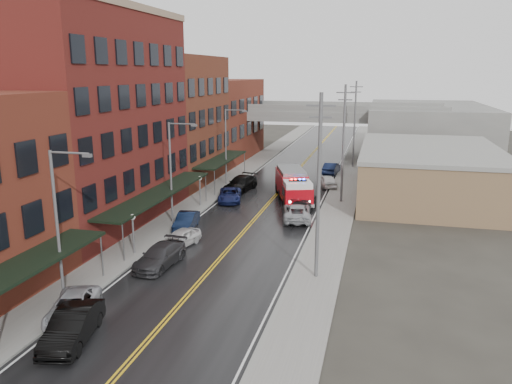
# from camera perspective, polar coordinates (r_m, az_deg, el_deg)

# --- Properties ---
(road) EXTENTS (11.00, 160.00, 0.02)m
(road) POSITION_cam_1_polar(r_m,az_deg,el_deg) (48.65, 0.72, -2.14)
(road) COLOR black
(road) RESTS_ON ground
(sidewalk_left) EXTENTS (3.00, 160.00, 0.15)m
(sidewalk_left) POSITION_cam_1_polar(r_m,az_deg,el_deg) (50.75, -7.33, -1.51)
(sidewalk_left) COLOR slate
(sidewalk_left) RESTS_ON ground
(sidewalk_right) EXTENTS (3.00, 160.00, 0.15)m
(sidewalk_right) POSITION_cam_1_polar(r_m,az_deg,el_deg) (47.54, 9.32, -2.62)
(sidewalk_right) COLOR slate
(sidewalk_right) RESTS_ON ground
(curb_left) EXTENTS (0.30, 160.00, 0.15)m
(curb_left) POSITION_cam_1_polar(r_m,az_deg,el_deg) (50.19, -5.57, -1.64)
(curb_left) COLOR gray
(curb_left) RESTS_ON ground
(curb_right) EXTENTS (0.30, 160.00, 0.15)m
(curb_right) POSITION_cam_1_polar(r_m,az_deg,el_deg) (47.69, 7.34, -2.50)
(curb_right) COLOR gray
(curb_right) RESTS_ON ground
(brick_building_b) EXTENTS (9.00, 20.00, 18.00)m
(brick_building_b) POSITION_cam_1_polar(r_m,az_deg,el_deg) (45.67, -18.01, 7.66)
(brick_building_b) COLOR #5D1D18
(brick_building_b) RESTS_ON ground
(brick_building_c) EXTENTS (9.00, 15.00, 15.00)m
(brick_building_c) POSITION_cam_1_polar(r_m,az_deg,el_deg) (61.29, -9.24, 8.08)
(brick_building_c) COLOR #59291A
(brick_building_c) RESTS_ON ground
(brick_building_far) EXTENTS (9.00, 20.00, 12.00)m
(brick_building_far) POSITION_cam_1_polar(r_m,az_deg,el_deg) (77.74, -4.08, 8.24)
(brick_building_far) COLOR maroon
(brick_building_far) RESTS_ON ground
(tan_building) EXTENTS (14.00, 22.00, 5.00)m
(tan_building) POSITION_cam_1_polar(r_m,az_deg,el_deg) (56.82, 19.08, 1.98)
(tan_building) COLOR olive
(tan_building) RESTS_ON ground
(right_far_block) EXTENTS (18.00, 30.00, 8.00)m
(right_far_block) POSITION_cam_1_polar(r_m,az_deg,el_deg) (86.35, 18.91, 6.75)
(right_far_block) COLOR slate
(right_far_block) RESTS_ON ground
(awning_1) EXTENTS (2.60, 18.00, 3.09)m
(awning_1) POSITION_cam_1_polar(r_m,az_deg,el_deg) (43.88, -10.99, -0.12)
(awning_1) COLOR black
(awning_1) RESTS_ON ground
(awning_2) EXTENTS (2.60, 13.00, 3.09)m
(awning_2) POSITION_cam_1_polar(r_m,az_deg,el_deg) (59.85, -3.94, 3.73)
(awning_2) COLOR black
(awning_2) RESTS_ON ground
(globe_lamp_1) EXTENTS (0.44, 0.44, 3.12)m
(globe_lamp_1) POSITION_cam_1_polar(r_m,az_deg,el_deg) (37.56, -13.91, -3.67)
(globe_lamp_1) COLOR #59595B
(globe_lamp_1) RESTS_ON ground
(globe_lamp_2) EXTENTS (0.44, 0.44, 3.12)m
(globe_lamp_2) POSITION_cam_1_polar(r_m,az_deg,el_deg) (49.90, -6.44, 0.90)
(globe_lamp_2) COLOR #59595B
(globe_lamp_2) RESTS_ON ground
(street_lamp_0) EXTENTS (2.64, 0.22, 9.00)m
(street_lamp_0) POSITION_cam_1_polar(r_m,az_deg,el_deg) (30.34, -21.48, -2.70)
(street_lamp_0) COLOR #59595B
(street_lamp_0) RESTS_ON ground
(street_lamp_1) EXTENTS (2.64, 0.22, 9.00)m
(street_lamp_1) POSITION_cam_1_polar(r_m,az_deg,el_deg) (43.94, -9.45, 2.89)
(street_lamp_1) COLOR #59595B
(street_lamp_1) RESTS_ON ground
(street_lamp_2) EXTENTS (2.64, 0.22, 9.00)m
(street_lamp_2) POSITION_cam_1_polar(r_m,az_deg,el_deg) (58.76, -3.25, 5.73)
(street_lamp_2) COLOR #59595B
(street_lamp_2) RESTS_ON ground
(utility_pole_0) EXTENTS (1.80, 0.24, 12.00)m
(utility_pole_0) POSITION_cam_1_polar(r_m,az_deg,el_deg) (31.53, 7.18, 0.86)
(utility_pole_0) COLOR #59595B
(utility_pole_0) RESTS_ON ground
(utility_pole_1) EXTENTS (1.80, 0.24, 12.00)m
(utility_pole_1) POSITION_cam_1_polar(r_m,az_deg,el_deg) (51.15, 9.96, 5.64)
(utility_pole_1) COLOR #59595B
(utility_pole_1) RESTS_ON ground
(utility_pole_2) EXTENTS (1.80, 0.24, 12.00)m
(utility_pole_2) POSITION_cam_1_polar(r_m,az_deg,el_deg) (70.99, 11.21, 7.76)
(utility_pole_2) COLOR #59595B
(utility_pole_2) RESTS_ON ground
(overpass) EXTENTS (40.00, 10.00, 7.50)m
(overpass) POSITION_cam_1_polar(r_m,az_deg,el_deg) (78.64, 6.19, 8.25)
(overpass) COLOR slate
(overpass) RESTS_ON ground
(fire_truck) EXTENTS (5.53, 9.14, 3.18)m
(fire_truck) POSITION_cam_1_polar(r_m,az_deg,el_deg) (52.05, 4.26, 0.81)
(fire_truck) COLOR #A70711
(fire_truck) RESTS_ON ground
(parked_car_left_1) EXTENTS (2.78, 5.26, 1.65)m
(parked_car_left_1) POSITION_cam_1_polar(r_m,az_deg,el_deg) (27.36, -20.25, -14.22)
(parked_car_left_1) COLOR black
(parked_car_left_1) RESTS_ON ground
(parked_car_left_2) EXTENTS (3.66, 5.32, 1.35)m
(parked_car_left_2) POSITION_cam_1_polar(r_m,az_deg,el_deg) (29.69, -20.21, -12.25)
(parked_car_left_2) COLOR #A9ABB1
(parked_car_left_2) RESTS_ON ground
(parked_car_left_3) EXTENTS (2.48, 5.28, 1.49)m
(parked_car_left_3) POSITION_cam_1_polar(r_m,az_deg,el_deg) (35.52, -10.91, -7.19)
(parked_car_left_3) COLOR #2B2B2E
(parked_car_left_3) RESTS_ON ground
(parked_car_left_4) EXTENTS (2.50, 4.24, 1.35)m
(parked_car_left_4) POSITION_cam_1_polar(r_m,az_deg,el_deg) (39.15, -8.62, -5.23)
(parked_car_left_4) COLOR silver
(parked_car_left_4) RESTS_ON ground
(parked_car_left_5) EXTENTS (2.09, 4.48, 1.42)m
(parked_car_left_5) POSITION_cam_1_polar(r_m,az_deg,el_deg) (43.33, -7.97, -3.30)
(parked_car_left_5) COLOR black
(parked_car_left_5) RESTS_ON ground
(parked_car_left_6) EXTENTS (3.38, 5.32, 1.37)m
(parked_car_left_6) POSITION_cam_1_polar(r_m,az_deg,el_deg) (52.08, -3.03, -0.33)
(parked_car_left_6) COLOR #151E52
(parked_car_left_6) RESTS_ON ground
(parked_car_left_7) EXTENTS (3.18, 6.01, 1.66)m
(parked_car_left_7) POSITION_cam_1_polar(r_m,az_deg,el_deg) (56.63, -1.75, 0.97)
(parked_car_left_7) COLOR black
(parked_car_left_7) RESTS_ON ground
(parked_car_right_0) EXTENTS (3.41, 5.73, 1.49)m
(parked_car_right_0) POSITION_cam_1_polar(r_m,az_deg,el_deg) (45.61, 4.68, -2.30)
(parked_car_right_0) COLOR #9B9EA2
(parked_car_right_0) RESTS_ON ground
(parked_car_right_1) EXTENTS (2.29, 5.05, 1.43)m
(parked_car_right_1) POSITION_cam_1_polar(r_m,az_deg,el_deg) (49.88, 5.61, -0.97)
(parked_car_right_1) COLOR #27282A
(parked_car_right_1) RESTS_ON ground
(parked_car_right_2) EXTENTS (3.04, 4.60, 1.46)m
(parked_car_right_2) POSITION_cam_1_polar(r_m,az_deg,el_deg) (58.99, 8.12, 1.25)
(parked_car_right_2) COLOR white
(parked_car_right_2) RESTS_ON ground
(parked_car_right_3) EXTENTS (2.09, 4.84, 1.55)m
(parked_car_right_3) POSITION_cam_1_polar(r_m,az_deg,el_deg) (66.73, 8.63, 2.70)
(parked_car_right_3) COLOR black
(parked_car_right_3) RESTS_ON ground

